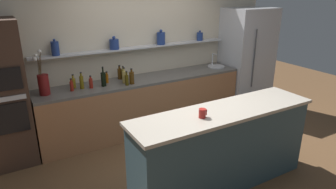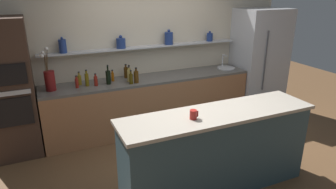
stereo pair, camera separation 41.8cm
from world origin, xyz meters
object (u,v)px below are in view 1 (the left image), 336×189
(bottle_oil_4, at_px, (123,74))
(bottle_spirit_9, at_px, (132,78))
(bottle_oil_1, at_px, (73,83))
(bottle_spirit_7, at_px, (120,74))
(bottle_sauce_8, at_px, (91,83))
(refrigerator, at_px, (246,59))
(bottle_oil_0, at_px, (82,82))
(bottle_sauce_3, at_px, (72,86))
(coffee_mug, at_px, (202,113))
(bottle_wine_10, at_px, (103,79))
(bottle_sauce_5, at_px, (107,78))
(bottle_oil_2, at_px, (127,80))
(bottle_spirit_6, at_px, (124,77))
(sink_fixture, at_px, (216,66))
(flower_vase, at_px, (43,82))

(bottle_oil_4, height_order, bottle_spirit_9, bottle_spirit_9)
(bottle_oil_1, xyz_separation_m, bottle_spirit_7, (0.78, 0.08, 0.01))
(bottle_sauce_8, distance_m, bottle_spirit_9, 0.63)
(refrigerator, xyz_separation_m, bottle_oil_0, (-3.30, 0.04, 0.03))
(bottle_sauce_3, bearing_deg, refrigerator, -0.15)
(bottle_oil_4, bearing_deg, coffee_mug, -87.38)
(bottle_oil_4, bearing_deg, bottle_wine_10, -157.05)
(bottle_spirit_9, bearing_deg, bottle_sauce_3, 171.97)
(bottle_sauce_5, relative_size, bottle_spirit_9, 0.75)
(bottle_oil_2, distance_m, bottle_spirit_7, 0.37)
(bottle_spirit_6, distance_m, coffee_mug, 1.89)
(bottle_oil_2, height_order, bottle_sauce_3, bottle_oil_2)
(sink_fixture, distance_m, bottle_oil_2, 1.92)
(refrigerator, bearing_deg, bottle_wine_10, -179.87)
(flower_vase, height_order, coffee_mug, flower_vase)
(bottle_oil_2, bearing_deg, bottle_oil_0, 164.55)
(bottle_oil_2, xyz_separation_m, bottle_sauce_8, (-0.53, 0.14, -0.01))
(bottle_sauce_3, xyz_separation_m, bottle_spirit_7, (0.83, 0.21, 0.01))
(refrigerator, distance_m, bottle_oil_1, 3.40)
(flower_vase, distance_m, bottle_spirit_6, 1.19)
(bottle_sauce_3, relative_size, bottle_spirit_6, 0.75)
(bottle_spirit_7, distance_m, bottle_spirit_9, 0.35)
(bottle_sauce_3, xyz_separation_m, bottle_spirit_9, (0.90, -0.13, 0.02))
(bottle_oil_2, height_order, coffee_mug, bottle_oil_2)
(bottle_wine_10, height_order, coffee_mug, bottle_wine_10)
(bottle_oil_2, distance_m, bottle_sauce_5, 0.35)
(bottle_sauce_8, bearing_deg, bottle_oil_1, 147.19)
(refrigerator, relative_size, bottle_sauce_5, 10.67)
(bottle_spirit_7, height_order, coffee_mug, bottle_spirit_7)
(coffee_mug, bearing_deg, flower_vase, 124.53)
(bottle_oil_4, bearing_deg, bottle_oil_1, -178.48)
(bottle_sauce_5, distance_m, bottle_spirit_7, 0.27)
(refrigerator, distance_m, bottle_oil_0, 3.30)
(flower_vase, height_order, bottle_sauce_3, flower_vase)
(flower_vase, xyz_separation_m, bottle_oil_4, (1.25, 0.12, -0.09))
(refrigerator, relative_size, bottle_sauce_3, 10.43)
(sink_fixture, xyz_separation_m, bottle_sauce_5, (-2.14, 0.08, 0.06))
(bottle_sauce_3, bearing_deg, bottle_spirit_7, 14.21)
(sink_fixture, relative_size, bottle_oil_2, 1.46)
(flower_vase, height_order, bottle_spirit_9, flower_vase)
(flower_vase, xyz_separation_m, bottle_oil_0, (0.53, -0.01, -0.08))
(bottle_oil_2, height_order, bottle_sauce_8, bottle_oil_2)
(bottle_oil_2, height_order, bottle_spirit_6, bottle_spirit_6)
(bottle_oil_4, relative_size, bottle_sauce_5, 1.23)
(bottle_spirit_9, height_order, coffee_mug, bottle_spirit_9)
(flower_vase, bearing_deg, bottle_sauce_3, -5.04)
(bottle_oil_4, bearing_deg, bottle_spirit_6, -107.16)
(bottle_spirit_9, bearing_deg, bottle_oil_4, 96.66)
(bottle_oil_0, xyz_separation_m, bottle_spirit_9, (0.75, -0.15, -0.00))
(refrigerator, relative_size, bottle_oil_4, 8.67)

